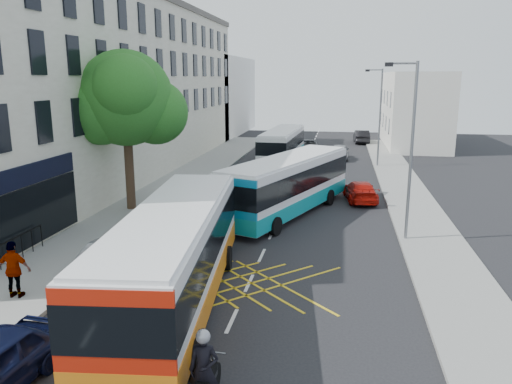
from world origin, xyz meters
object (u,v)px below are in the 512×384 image
at_px(bus_near, 174,255).
at_px(bus_far, 282,146).
at_px(parked_car_silver, 103,261).
at_px(distant_car_silver, 340,151).
at_px(street_tree, 125,99).
at_px(bus_mid, 287,185).
at_px(lamp_near, 410,143).
at_px(motorbike, 204,374).
at_px(pedestrian_far, 14,270).
at_px(red_hatchback, 360,191).
at_px(lamp_far, 379,112).
at_px(distant_car_dark, 361,137).
at_px(distant_car_grey, 308,146).

xyz_separation_m(bus_near, bus_far, (0.17, 28.69, -0.18)).
relative_size(parked_car_silver, distant_car_silver, 0.91).
relative_size(street_tree, bus_mid, 0.76).
relative_size(street_tree, lamp_near, 1.10).
relative_size(bus_far, motorbike, 4.60).
bearing_deg(bus_mid, lamp_near, -12.62).
bearing_deg(bus_far, pedestrian_far, -97.78).
xyz_separation_m(bus_near, red_hatchback, (6.54, 15.82, -1.14)).
bearing_deg(street_tree, pedestrian_far, -85.26).
height_order(street_tree, pedestrian_far, street_tree).
bearing_deg(lamp_far, motorbike, -99.94).
relative_size(bus_far, pedestrian_far, 5.44).
height_order(motorbike, distant_car_dark, motorbike).
bearing_deg(pedestrian_far, distant_car_silver, -112.43).
bearing_deg(distant_car_silver, bus_near, 82.01).
distance_m(street_tree, motorbike, 19.33).
bearing_deg(motorbike, lamp_far, 80.94).
bearing_deg(parked_car_silver, distant_car_dark, 81.11).
xyz_separation_m(street_tree, bus_far, (6.59, 17.52, -4.72)).
bearing_deg(pedestrian_far, bus_near, -177.84).
xyz_separation_m(distant_car_silver, distant_car_dark, (2.42, 12.27, 0.02)).
xyz_separation_m(distant_car_grey, pedestrian_far, (-7.43, -36.71, 0.52)).
xyz_separation_m(lamp_near, bus_far, (-8.11, 20.49, -3.04)).
distance_m(distant_car_grey, pedestrian_far, 37.46).
xyz_separation_m(motorbike, distant_car_silver, (2.73, 37.13, -0.25)).
bearing_deg(distant_car_dark, bus_mid, 77.71).
relative_size(lamp_near, lamp_far, 1.00).
relative_size(bus_mid, parked_car_silver, 3.00).
relative_size(street_tree, bus_far, 0.82).
distance_m(bus_mid, parked_car_silver, 11.81).
bearing_deg(pedestrian_far, lamp_near, -151.66).
relative_size(parked_car_silver, pedestrian_far, 1.94).
bearing_deg(distant_car_dark, red_hatchback, 84.72).
height_order(bus_mid, red_hatchback, bus_mid).
distance_m(motorbike, red_hatchback, 21.40).
xyz_separation_m(bus_far, motorbike, (2.26, -33.86, -0.60)).
bearing_deg(parked_car_silver, distant_car_grey, 86.66).
xyz_separation_m(bus_far, parked_car_silver, (-3.68, -26.82, -0.94)).
bearing_deg(distant_car_silver, lamp_far, 130.86).
bearing_deg(bus_near, lamp_near, 38.60).
height_order(parked_car_silver, pedestrian_far, pedestrian_far).
relative_size(motorbike, parked_car_silver, 0.61).
relative_size(parked_car_silver, red_hatchback, 0.90).
bearing_deg(lamp_far, distant_car_silver, 129.68).
bearing_deg(red_hatchback, lamp_far, -105.75).
xyz_separation_m(motorbike, red_hatchback, (4.11, 21.00, -0.36)).
bearing_deg(lamp_near, lamp_far, 90.00).
xyz_separation_m(bus_mid, motorbike, (0.02, -17.20, -0.70)).
relative_size(bus_mid, distant_car_dark, 2.55).
height_order(lamp_far, bus_far, lamp_far).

